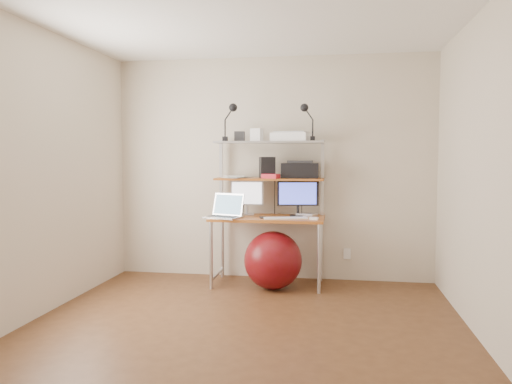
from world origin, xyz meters
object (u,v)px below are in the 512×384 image
at_px(printer, 300,170).
at_px(exercise_ball, 273,260).
at_px(monitor_silver, 247,196).
at_px(monitor_black, 298,196).
at_px(laptop, 226,212).

distance_m(printer, exercise_ball, 1.02).
distance_m(monitor_silver, exercise_ball, 0.79).
height_order(monitor_silver, exercise_ball, monitor_silver).
bearing_deg(exercise_ball, monitor_silver, 136.68).
bearing_deg(printer, monitor_black, -105.33).
xyz_separation_m(monitor_black, exercise_ball, (-0.24, -0.26, -0.66)).
relative_size(monitor_black, laptop, 1.02).
distance_m(monitor_black, printer, 0.28).
xyz_separation_m(monitor_black, printer, (0.02, 0.07, 0.28)).
height_order(monitor_black, laptop, monitor_black).
xyz_separation_m(laptop, exercise_ball, (0.51, -0.03, -0.49)).
height_order(monitor_silver, monitor_black, monitor_black).
distance_m(monitor_black, laptop, 0.80).
height_order(monitor_black, printer, printer).
distance_m(monitor_silver, laptop, 0.37).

